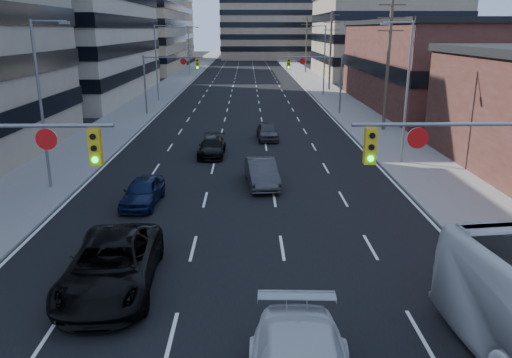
% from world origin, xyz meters
% --- Properties ---
extents(road_surface, '(18.00, 300.00, 0.02)m').
position_xyz_m(road_surface, '(0.00, 130.00, 0.01)').
color(road_surface, black).
rests_on(road_surface, ground).
extents(sidewalk_left, '(5.00, 300.00, 0.15)m').
position_xyz_m(sidewalk_left, '(-11.50, 130.00, 0.07)').
color(sidewalk_left, slate).
rests_on(sidewalk_left, ground).
extents(sidewalk_right, '(5.00, 300.00, 0.15)m').
position_xyz_m(sidewalk_right, '(11.50, 130.00, 0.07)').
color(sidewalk_right, slate).
rests_on(sidewalk_right, ground).
extents(office_left_far, '(20.00, 30.00, 16.00)m').
position_xyz_m(office_left_far, '(-24.00, 100.00, 8.00)').
color(office_left_far, gray).
rests_on(office_left_far, ground).
extents(storefront_right_mid, '(20.00, 30.00, 9.00)m').
position_xyz_m(storefront_right_mid, '(24.00, 50.00, 4.50)').
color(storefront_right_mid, '#472119').
rests_on(storefront_right_mid, ground).
extents(office_right_far, '(22.00, 28.00, 14.00)m').
position_xyz_m(office_right_far, '(25.00, 88.00, 7.00)').
color(office_right_far, gray).
rests_on(office_right_far, ground).
extents(bg_block_left, '(24.00, 24.00, 20.00)m').
position_xyz_m(bg_block_left, '(-28.00, 140.00, 10.00)').
color(bg_block_left, '#ADA089').
rests_on(bg_block_left, ground).
extents(bg_block_right, '(22.00, 22.00, 12.00)m').
position_xyz_m(bg_block_right, '(32.00, 130.00, 6.00)').
color(bg_block_right, gray).
rests_on(bg_block_right, ground).
extents(signal_near_right, '(6.59, 0.33, 6.00)m').
position_xyz_m(signal_near_right, '(7.45, 8.00, 4.33)').
color(signal_near_right, slate).
rests_on(signal_near_right, ground).
extents(signal_far_left, '(6.09, 0.33, 6.00)m').
position_xyz_m(signal_far_left, '(-7.68, 45.00, 4.30)').
color(signal_far_left, slate).
rests_on(signal_far_left, ground).
extents(signal_far_right, '(6.09, 0.33, 6.00)m').
position_xyz_m(signal_far_right, '(7.68, 45.00, 4.30)').
color(signal_far_right, slate).
rests_on(signal_far_right, ground).
extents(utility_pole_block, '(2.20, 0.28, 11.00)m').
position_xyz_m(utility_pole_block, '(12.20, 36.00, 5.78)').
color(utility_pole_block, '#4C3D2D').
rests_on(utility_pole_block, ground).
extents(utility_pole_midblock, '(2.20, 0.28, 11.00)m').
position_xyz_m(utility_pole_midblock, '(12.20, 66.00, 5.78)').
color(utility_pole_midblock, '#4C3D2D').
rests_on(utility_pole_midblock, ground).
extents(utility_pole_distant, '(2.20, 0.28, 11.00)m').
position_xyz_m(utility_pole_distant, '(12.20, 96.00, 5.78)').
color(utility_pole_distant, '#4C3D2D').
rests_on(utility_pole_distant, ground).
extents(streetlight_left_near, '(2.03, 0.22, 9.00)m').
position_xyz_m(streetlight_left_near, '(-10.34, 20.00, 5.05)').
color(streetlight_left_near, slate).
rests_on(streetlight_left_near, ground).
extents(streetlight_left_mid, '(2.03, 0.22, 9.00)m').
position_xyz_m(streetlight_left_mid, '(-10.34, 55.00, 5.05)').
color(streetlight_left_mid, slate).
rests_on(streetlight_left_mid, ground).
extents(streetlight_left_far, '(2.03, 0.22, 9.00)m').
position_xyz_m(streetlight_left_far, '(-10.34, 90.00, 5.05)').
color(streetlight_left_far, slate).
rests_on(streetlight_left_far, ground).
extents(streetlight_right_near, '(2.03, 0.22, 9.00)m').
position_xyz_m(streetlight_right_near, '(10.34, 25.00, 5.05)').
color(streetlight_right_near, slate).
rests_on(streetlight_right_near, ground).
extents(streetlight_right_far, '(2.03, 0.22, 9.00)m').
position_xyz_m(streetlight_right_far, '(10.34, 60.00, 5.05)').
color(streetlight_right_far, slate).
rests_on(streetlight_right_far, ground).
extents(black_pickup, '(3.19, 6.39, 1.74)m').
position_xyz_m(black_pickup, '(-4.19, 8.82, 0.87)').
color(black_pickup, black).
rests_on(black_pickup, ground).
extents(sedan_blue, '(1.89, 4.15, 1.38)m').
position_xyz_m(sedan_blue, '(-4.86, 17.35, 0.69)').
color(sedan_blue, black).
rests_on(sedan_blue, ground).
extents(sedan_grey_center, '(2.03, 4.67, 1.49)m').
position_xyz_m(sedan_grey_center, '(1.20, 20.48, 0.75)').
color(sedan_grey_center, '#313133').
rests_on(sedan_grey_center, ground).
extents(sedan_black_far, '(1.87, 4.39, 1.26)m').
position_xyz_m(sedan_black_far, '(-2.07, 27.47, 0.63)').
color(sedan_black_far, black).
rests_on(sedan_black_far, ground).
extents(sedan_grey_right, '(1.81, 4.05, 1.35)m').
position_xyz_m(sedan_grey_right, '(2.00, 32.70, 0.68)').
color(sedan_grey_right, '#353538').
rests_on(sedan_grey_right, ground).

